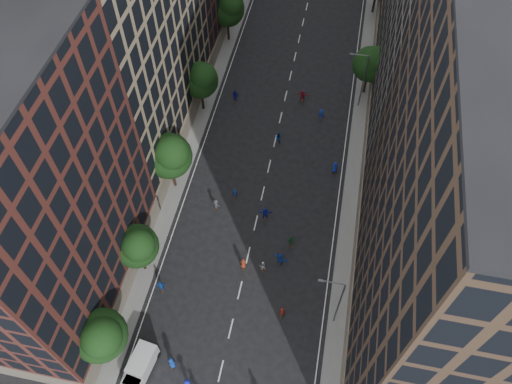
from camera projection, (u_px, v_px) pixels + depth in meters
ground at (280, 120)px, 70.63m from camera, size 240.00×240.00×0.00m
sidewalk_left at (211, 73)px, 76.21m from camera, size 4.00×105.00×0.15m
sidewalk_right at (369, 95)px, 73.47m from camera, size 4.00×105.00×0.15m
bldg_left_a at (20, 205)px, 44.07m from camera, size 14.00×22.00×30.00m
bldg_left_b at (112, 22)px, 56.11m from camera, size 14.00×26.00×34.00m
bldg_right_a at (471, 221)px, 39.57m from camera, size 14.00×30.00×36.00m
bldg_right_b at (454, 19)px, 57.31m from camera, size 14.00×28.00×33.00m
tree_left_0 at (101, 336)px, 46.45m from camera, size 5.20×5.20×8.83m
tree_left_1 at (137, 246)px, 52.48m from camera, size 4.80×4.80×8.21m
tree_left_2 at (170, 155)px, 58.64m from camera, size 5.60×5.60×9.45m
tree_left_3 at (201, 79)px, 67.07m from camera, size 5.00×5.00×8.58m
tree_left_4 at (228, 7)px, 75.95m from camera, size 5.40×5.40×9.08m
tree_right_a at (372, 63)px, 69.22m from camera, size 5.00×5.00×8.39m
streetlamp_near at (338, 301)px, 49.29m from camera, size 2.64×0.22×9.06m
streetlamp_far at (362, 78)px, 68.09m from camera, size 2.64×0.22×9.06m
cargo_van at (141, 366)px, 49.49m from camera, size 2.70×4.69×2.37m
skater_0 at (172, 363)px, 49.97m from camera, size 0.98×0.71×1.85m
skater_3 at (188, 384)px, 48.85m from camera, size 1.19×0.83×1.68m
skater_4 at (161, 286)px, 54.83m from camera, size 1.14×0.80×1.80m
skater_5 at (280, 259)px, 56.74m from camera, size 1.85×1.18×1.90m
skater_6 at (243, 264)px, 56.58m from camera, size 0.78×0.51×1.57m
skater_7 at (282, 311)px, 53.21m from camera, size 0.69×0.54×1.67m
skater_8 at (263, 266)px, 56.43m from camera, size 0.85×0.73×1.52m
skater_9 at (216, 204)px, 61.30m from camera, size 1.14×0.86×1.56m
skater_10 at (292, 241)px, 58.19m from camera, size 1.13×0.80×1.77m
skater_11 at (265, 213)px, 60.40m from camera, size 1.69×0.69×1.77m
skater_12 at (335, 167)px, 64.56m from camera, size 0.99×0.80×1.75m
skater_13 at (235, 193)px, 62.24m from camera, size 0.64×0.48×1.59m
skater_14 at (278, 138)px, 67.49m from camera, size 1.02×0.89×1.81m
skater_15 at (321, 115)px, 70.04m from camera, size 1.23×0.87×1.74m
skater_16 at (235, 96)px, 72.13m from camera, size 1.18×0.72×1.89m
skater_17 at (302, 96)px, 72.17m from camera, size 1.75×0.71×1.84m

